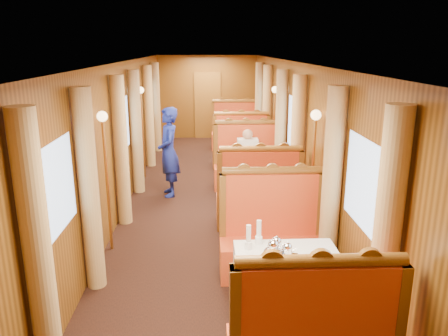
{
  "coord_description": "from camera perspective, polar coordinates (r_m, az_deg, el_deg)",
  "views": [
    {
      "loc": [
        -0.06,
        -7.43,
        2.76
      ],
      "look_at": [
        0.2,
        -1.34,
        1.05
      ],
      "focal_mm": 35.0,
      "sensor_mm": 36.0,
      "label": 1
    }
  ],
  "objects": [
    {
      "name": "floor",
      "position": [
        7.93,
        -1.85,
        -4.73
      ],
      "size": [
        3.0,
        12.0,
        0.01
      ],
      "primitive_type": null,
      "color": "black",
      "rests_on": "ground"
    },
    {
      "name": "ceiling",
      "position": [
        7.44,
        -2.02,
        13.64
      ],
      "size": [
        3.0,
        12.0,
        0.01
      ],
      "primitive_type": null,
      "rotation": [
        3.14,
        0.0,
        0.0
      ],
      "color": "silver",
      "rests_on": "wall_left"
    },
    {
      "name": "wall_far",
      "position": [
        13.52,
        -2.17,
        9.22
      ],
      "size": [
        3.0,
        0.01,
        2.5
      ],
      "primitive_type": null,
      "rotation": [
        1.57,
        0.0,
        0.0
      ],
      "color": "brown",
      "rests_on": "floor"
    },
    {
      "name": "wall_left",
      "position": [
        7.72,
        -13.16,
        3.96
      ],
      "size": [
        0.01,
        12.0,
        2.5
      ],
      "primitive_type": null,
      "rotation": [
        1.57,
        0.0,
        1.57
      ],
      "color": "brown",
      "rests_on": "floor"
    },
    {
      "name": "wall_right",
      "position": [
        7.74,
        9.27,
        4.2
      ],
      "size": [
        0.01,
        12.0,
        2.5
      ],
      "primitive_type": null,
      "rotation": [
        1.57,
        0.0,
        -1.57
      ],
      "color": "brown",
      "rests_on": "floor"
    },
    {
      "name": "doorway_far",
      "position": [
        13.52,
        -2.16,
        8.15
      ],
      "size": [
        0.8,
        0.04,
        2.0
      ],
      "primitive_type": "cube",
      "color": "brown",
      "rests_on": "floor"
    },
    {
      "name": "table_near",
      "position": [
        4.67,
        8.17,
        -15.23
      ],
      "size": [
        1.05,
        0.72,
        0.75
      ],
      "primitive_type": "cube",
      "color": "white",
      "rests_on": "floor"
    },
    {
      "name": "banquette_near_aft",
      "position": [
        5.53,
        6.3,
        -9.44
      ],
      "size": [
        1.3,
        0.55,
        1.34
      ],
      "color": "red",
      "rests_on": "floor"
    },
    {
      "name": "table_mid",
      "position": [
        7.85,
        3.61,
        -2.07
      ],
      "size": [
        1.05,
        0.72,
        0.75
      ],
      "primitive_type": "cube",
      "color": "white",
      "rests_on": "floor"
    },
    {
      "name": "banquette_mid_fwd",
      "position": [
        6.88,
        4.49,
        -4.26
      ],
      "size": [
        1.3,
        0.55,
        1.34
      ],
      "color": "red",
      "rests_on": "floor"
    },
    {
      "name": "banquette_mid_aft",
      "position": [
        8.8,
        2.94,
        0.23
      ],
      "size": [
        1.3,
        0.55,
        1.34
      ],
      "color": "red",
      "rests_on": "floor"
    },
    {
      "name": "table_far",
      "position": [
        11.22,
        1.78,
        3.36
      ],
      "size": [
        1.05,
        0.72,
        0.75
      ],
      "primitive_type": "cube",
      "color": "white",
      "rests_on": "floor"
    },
    {
      "name": "banquette_far_fwd",
      "position": [
        10.22,
        2.19,
        2.42
      ],
      "size": [
        1.3,
        0.55,
        1.34
      ],
      "color": "red",
      "rests_on": "floor"
    },
    {
      "name": "banquette_far_aft",
      "position": [
        12.2,
        1.44,
        4.6
      ],
      "size": [
        1.3,
        0.55,
        1.34
      ],
      "color": "red",
      "rests_on": "floor"
    },
    {
      "name": "tea_tray",
      "position": [
        4.4,
        7.19,
        -11.52
      ],
      "size": [
        0.41,
        0.35,
        0.01
      ],
      "primitive_type": "cube",
      "rotation": [
        0.0,
        0.0,
        -0.32
      ],
      "color": "silver",
      "rests_on": "table_near"
    },
    {
      "name": "teapot_left",
      "position": [
        4.37,
        6.45,
        -10.73
      ],
      "size": [
        0.22,
        0.19,
        0.15
      ],
      "primitive_type": null,
      "rotation": [
        0.0,
        0.0,
        0.37
      ],
      "color": "silver",
      "rests_on": "tea_tray"
    },
    {
      "name": "teapot_right",
      "position": [
        4.37,
        8.23,
        -10.93
      ],
      "size": [
        0.18,
        0.14,
        0.13
      ],
      "primitive_type": null,
      "rotation": [
        0.0,
        0.0,
        0.16
      ],
      "color": "silver",
      "rests_on": "tea_tray"
    },
    {
      "name": "teapot_back",
      "position": [
        4.46,
        6.84,
        -10.24
      ],
      "size": [
        0.19,
        0.15,
        0.14
      ],
      "primitive_type": null,
      "rotation": [
        0.0,
        0.0,
        0.17
      ],
      "color": "silver",
      "rests_on": "tea_tray"
    },
    {
      "name": "fruit_plate",
      "position": [
        4.47,
        12.31,
        -11.16
      ],
      "size": [
        0.24,
        0.24,
        0.05
      ],
      "rotation": [
        0.0,
        0.0,
        0.13
      ],
      "color": "white",
      "rests_on": "table_near"
    },
    {
      "name": "cup_inboard",
      "position": [
        4.51,
        3.21,
        -9.32
      ],
      "size": [
        0.08,
        0.08,
        0.26
      ],
      "rotation": [
        0.0,
        0.0,
        -0.3
      ],
      "color": "white",
      "rests_on": "table_near"
    },
    {
      "name": "cup_outboard",
      "position": [
        4.63,
        4.56,
        -8.66
      ],
      "size": [
        0.08,
        0.08,
        0.26
      ],
      "rotation": [
        0.0,
        0.0,
        -0.21
      ],
      "color": "white",
      "rests_on": "table_near"
    },
    {
      "name": "rose_vase_mid",
      "position": [
        7.71,
        3.89,
        1.86
      ],
      "size": [
        0.06,
        0.06,
        0.36
      ],
      "rotation": [
        0.0,
        0.0,
        0.03
      ],
      "color": "silver",
      "rests_on": "table_mid"
    },
    {
      "name": "rose_vase_far",
      "position": [
        11.14,
        1.79,
        6.17
      ],
      "size": [
        0.06,
        0.06,
        0.36
      ],
      "rotation": [
        0.0,
        0.0,
        -0.37
      ],
      "color": "silver",
      "rests_on": "table_far"
    },
    {
      "name": "window_left_near",
      "position": [
        4.39,
        -21.32,
        -2.83
      ],
      "size": [
        0.01,
        1.2,
        0.9
      ],
      "primitive_type": null,
      "rotation": [
        1.57,
        0.0,
        1.57
      ],
      "color": "#8EADD6",
      "rests_on": "wall_left"
    },
    {
      "name": "curtain_left_near_a",
      "position": [
        3.77,
        -23.12,
        -10.55
      ],
      "size": [
        0.22,
        0.22,
        2.35
      ],
      "primitive_type": "cylinder",
      "color": "tan",
      "rests_on": "floor"
    },
    {
      "name": "curtain_left_near_b",
      "position": [
        5.15,
        -17.2,
        -3.01
      ],
      "size": [
        0.22,
        0.22,
        2.35
      ],
      "primitive_type": "cylinder",
      "color": "tan",
      "rests_on": "floor"
    },
    {
      "name": "window_right_near",
      "position": [
        4.42,
        18.13,
        -2.37
      ],
      "size": [
        0.01,
        1.2,
        0.9
      ],
      "primitive_type": null,
      "rotation": [
        1.57,
        0.0,
        -1.57
      ],
      "color": "#8EADD6",
      "rests_on": "wall_right"
    },
    {
      "name": "curtain_right_near_a",
      "position": [
        3.81,
        20.31,
        -9.96
      ],
      "size": [
        0.22,
        0.22,
        2.35
      ],
      "primitive_type": "cylinder",
      "color": "tan",
      "rests_on": "floor"
    },
    {
      "name": "curtain_right_near_b",
      "position": [
        5.18,
        13.85,
        -2.65
      ],
      "size": [
        0.22,
        0.22,
        2.35
      ],
      "primitive_type": "cylinder",
      "color": "tan",
      "rests_on": "floor"
    },
    {
      "name": "window_left_mid",
      "position": [
        7.68,
        -13.14,
        5.42
      ],
      "size": [
        0.01,
        1.2,
        0.9
      ],
      "primitive_type": null,
      "rotation": [
        1.57,
        0.0,
        1.57
      ],
      "color": "#8EADD6",
      "rests_on": "wall_left"
    },
    {
      "name": "curtain_left_mid_a",
      "position": [
        6.97,
        -13.3,
        2.07
      ],
      "size": [
        0.22,
        0.22,
        2.35
      ],
      "primitive_type": "cylinder",
      "color": "tan",
      "rests_on": "floor"
    },
    {
      "name": "curtain_left_mid_b",
      "position": [
        8.47,
        -11.39,
        4.55
      ],
      "size": [
        0.22,
        0.22,
        2.35
      ],
      "primitive_type": "cylinder",
      "color": "tan",
      "rests_on": "floor"
    },
    {
      "name": "window_right_mid",
      "position": [
        7.7,
        9.22,
        5.66
      ],
      "size": [
        0.01,
        1.2,
        0.9
      ],
      "primitive_type": null,
      "rotation": [
        1.57,
        0.0,
        -1.57
      ],
      "color": "#8EADD6",
      "rests_on": "wall_right"
    },
    {
      "name": "curtain_right_mid_a",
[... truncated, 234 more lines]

